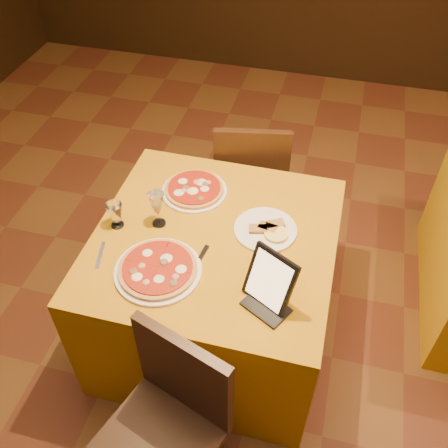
% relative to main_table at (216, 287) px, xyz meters
% --- Properties ---
extents(floor, '(6.00, 7.00, 0.01)m').
position_rel_main_table_xyz_m(floor, '(0.28, -0.46, -0.38)').
color(floor, '#5E2D19').
rests_on(floor, ground).
extents(main_table, '(1.10, 1.10, 0.75)m').
position_rel_main_table_xyz_m(main_table, '(0.00, 0.00, 0.00)').
color(main_table, '#B47B0B').
rests_on(main_table, floor).
extents(chair_main_near, '(0.61, 0.61, 0.91)m').
position_rel_main_table_xyz_m(chair_main_near, '(0.00, -0.84, 0.08)').
color(chair_main_near, black).
rests_on(chair_main_near, floor).
extents(chair_main_far, '(0.53, 0.53, 0.91)m').
position_rel_main_table_xyz_m(chair_main_far, '(0.00, 0.82, 0.08)').
color(chair_main_far, black).
rests_on(chair_main_far, floor).
extents(pizza_near, '(0.38, 0.38, 0.03)m').
position_rel_main_table_xyz_m(pizza_near, '(-0.18, -0.27, 0.39)').
color(pizza_near, white).
rests_on(pizza_near, main_table).
extents(pizza_far, '(0.33, 0.33, 0.03)m').
position_rel_main_table_xyz_m(pizza_far, '(-0.18, 0.27, 0.39)').
color(pizza_far, white).
rests_on(pizza_far, main_table).
extents(cutlet_dish, '(0.29, 0.29, 0.03)m').
position_rel_main_table_xyz_m(cutlet_dish, '(0.22, 0.09, 0.39)').
color(cutlet_dish, white).
rests_on(cutlet_dish, main_table).
extents(wine_glass, '(0.08, 0.08, 0.19)m').
position_rel_main_table_xyz_m(wine_glass, '(-0.27, 0.01, 0.47)').
color(wine_glass, '#CFBA75').
rests_on(wine_glass, main_table).
extents(water_glass, '(0.07, 0.07, 0.13)m').
position_rel_main_table_xyz_m(water_glass, '(-0.46, -0.05, 0.44)').
color(water_glass, silver).
rests_on(water_glass, main_table).
extents(tablet, '(0.23, 0.19, 0.24)m').
position_rel_main_table_xyz_m(tablet, '(0.31, -0.28, 0.49)').
color(tablet, black).
rests_on(tablet, main_table).
extents(knife, '(0.04, 0.22, 0.01)m').
position_rel_main_table_xyz_m(knife, '(-0.03, -0.20, 0.38)').
color(knife, '#B4B3BA').
rests_on(knife, main_table).
extents(fork_near, '(0.05, 0.16, 0.01)m').
position_rel_main_table_xyz_m(fork_near, '(-0.46, -0.24, 0.38)').
color(fork_near, '#A7A6AD').
rests_on(fork_near, main_table).
extents(fork_far, '(0.02, 0.15, 0.01)m').
position_rel_main_table_xyz_m(fork_far, '(-0.07, 0.33, 0.38)').
color(fork_far, silver).
rests_on(fork_far, main_table).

